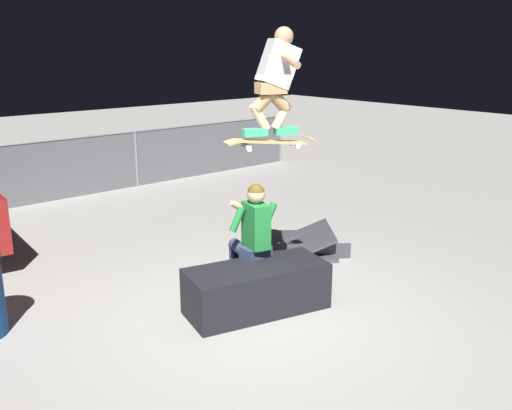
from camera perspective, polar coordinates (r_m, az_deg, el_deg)
ground_plane at (r=6.22m, az=0.12°, el=-11.07°), size 40.00×40.00×0.00m
ledge_box_main at (r=6.26m, az=0.06°, el=-8.30°), size 1.63×0.98×0.51m
person_sitting_on_ledge at (r=6.45m, az=-0.44°, el=-2.83°), size 0.59×0.79×1.35m
skateboard at (r=6.22m, az=1.46°, el=6.28°), size 1.03×0.54×0.13m
skater_airborne at (r=6.17m, az=2.01°, el=12.62°), size 0.63×0.86×1.12m
kicker_ramp at (r=8.09m, az=4.25°, el=-4.12°), size 1.36×1.36×0.43m
fence_back at (r=11.10m, az=-20.83°, el=3.26°), size 12.05×0.05×1.14m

